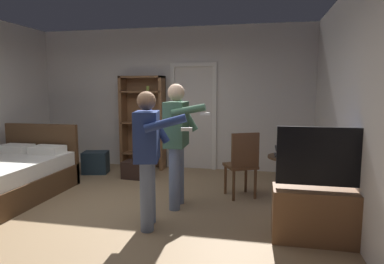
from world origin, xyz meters
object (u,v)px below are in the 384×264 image
Objects in this scene: laptop at (287,153)px; wooden_chair at (242,162)px; person_striped_shirt at (177,136)px; suitcase_dark at (137,170)px; suitcase_small at (96,162)px; person_blue_shirt at (148,150)px; bookshelf at (143,119)px; bed at (5,178)px; side_table at (288,173)px; tv_flatscreen at (326,208)px; bottle_on_table at (300,149)px.

laptop is 0.68m from wooden_chair.
person_striped_shirt is 1.86m from suitcase_dark.
suitcase_small reaches higher than suitcase_dark.
suitcase_dark is at bearing 114.93° from person_blue_shirt.
suitcase_dark is (0.15, -0.80, -0.85)m from bookshelf.
suitcase_dark is (1.51, 1.45, -0.15)m from bed.
side_table is 0.44× the size of person_blue_shirt.
tv_flatscreen is 1.10m from bottle_on_table.
person_blue_shirt reaches higher than side_table.
person_striped_shirt is at bearing 77.83° from person_blue_shirt.
side_table is at bearing -17.00° from wooden_chair.
person_striped_shirt is at bearing 158.00° from tv_flatscreen.
side_table is 3.67m from suitcase_small.
suitcase_small is at bearing 69.67° from bed.
person_striped_shirt reaches higher than person_blue_shirt.
bed reaches higher than suitcase_dark.
tv_flatscreen reaches higher than bottle_on_table.
tv_flatscreen is at bearing -73.80° from side_table.
bed reaches higher than bottle_on_table.
wooden_chair reaches higher than side_table.
bottle_on_table is at bearing 99.78° from tv_flatscreen.
wooden_chair is (2.09, -1.53, -0.46)m from bookshelf.
person_striped_shirt is at bearing 4.01° from bed.
wooden_chair is (-0.78, 0.27, -0.27)m from bottle_on_table.
bookshelf is 2.41m from person_striped_shirt.
person_blue_shirt reaches higher than suitcase_small.
person_striped_shirt is at bearing -59.11° from bookshelf.
wooden_chair is at bearing 158.63° from laptop.
tv_flatscreen is at bearing -42.59° from suitcase_small.
bookshelf is 3.39m from bottle_on_table.
bottle_on_table reaches higher than suitcase_small.
tv_flatscreen is 2.04m from person_striped_shirt.
person_striped_shirt is 3.54× the size of suitcase_dark.
laptop is 1.93m from person_blue_shirt.
laptop is at bearing 11.46° from person_striped_shirt.
tv_flatscreen reaches higher than side_table.
tv_flatscreen is at bearing -29.52° from suitcase_dark.
person_striped_shirt reaches higher than suitcase_dark.
side_table is 0.67m from wooden_chair.
tv_flatscreen is 0.77× the size of person_blue_shirt.
laptop is at bearing -15.72° from suitcase_dark.
tv_flatscreen is at bearing 0.07° from person_blue_shirt.
wooden_chair is 2.08× the size of suitcase_dark.
suitcase_dark is at bearing 160.22° from side_table.
tv_flatscreen is at bearing -71.70° from laptop.
tv_flatscreen is 1.12m from side_table.
bed is at bearing -168.28° from wooden_chair.
person_blue_shirt is (2.44, -0.55, 0.61)m from bed.
bookshelf is 4.06× the size of suitcase_small.
bed reaches higher than suitcase_small.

